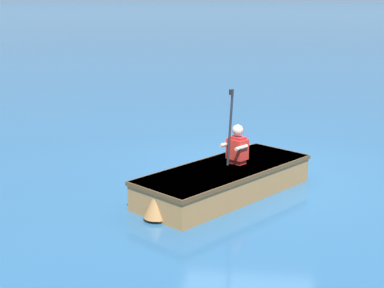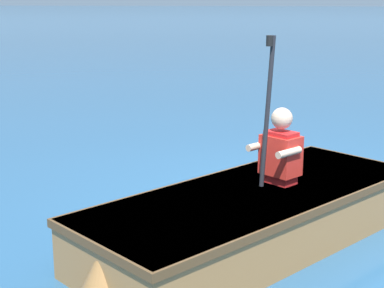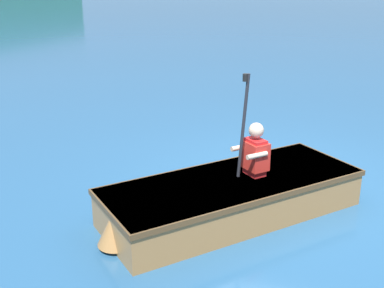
% 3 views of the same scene
% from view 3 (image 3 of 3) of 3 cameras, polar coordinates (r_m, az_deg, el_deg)
% --- Properties ---
extents(ground_plane, '(300.00, 300.00, 0.00)m').
position_cam_3_polar(ground_plane, '(6.44, 10.97, -4.74)').
color(ground_plane, '#28567F').
extents(rowboat_foreground, '(3.05, 2.68, 0.44)m').
position_cam_3_polar(rowboat_foreground, '(5.46, 4.43, -6.13)').
color(rowboat_foreground, '#A3703D').
rests_on(rowboat_foreground, ground).
extents(person_paddler, '(0.45, 0.45, 1.18)m').
position_cam_3_polar(person_paddler, '(5.46, 7.42, -0.91)').
color(person_paddler, red).
rests_on(person_paddler, rowboat_foreground).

